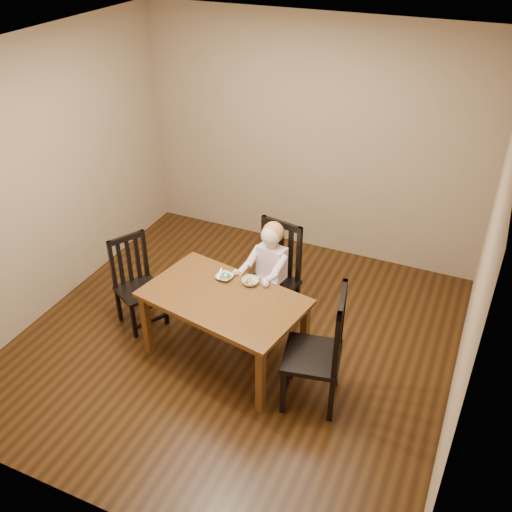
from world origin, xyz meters
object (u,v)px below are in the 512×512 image
at_px(chair_right, 319,351).
at_px(dining_table, 224,304).
at_px(toddler, 270,266).
at_px(chair_child, 273,277).
at_px(bowl_peas, 225,277).
at_px(chair_left, 137,283).
at_px(bowl_veg, 250,282).

bearing_deg(chair_right, dining_table, 69.56).
bearing_deg(chair_right, toddler, 32.74).
xyz_separation_m(chair_child, bowl_peas, (-0.30, -0.45, 0.20)).
bearing_deg(chair_left, toddler, 141.49).
bearing_deg(dining_table, toddler, 74.89).
height_order(chair_right, bowl_peas, chair_right).
bearing_deg(chair_right, chair_child, 30.54).
bearing_deg(bowl_veg, chair_child, 83.37).
relative_size(chair_right, toddler, 1.84).
xyz_separation_m(dining_table, chair_left, (-1.03, 0.15, -0.17)).
xyz_separation_m(dining_table, toddler, (0.17, 0.65, 0.06)).
bearing_deg(chair_right, bowl_peas, 57.94).
relative_size(chair_child, bowl_veg, 6.83).
distance_m(chair_left, toddler, 1.33).
distance_m(chair_child, bowl_veg, 0.48).
xyz_separation_m(toddler, bowl_veg, (-0.04, -0.38, 0.05)).
distance_m(chair_right, bowl_peas, 1.15).
bearing_deg(bowl_peas, chair_left, -173.51).
xyz_separation_m(chair_left, chair_right, (1.98, -0.30, 0.09)).
bearing_deg(bowl_peas, bowl_veg, 4.88).
xyz_separation_m(chair_child, chair_right, (0.76, -0.86, 0.02)).
xyz_separation_m(chair_child, chair_left, (-1.22, -0.55, -0.07)).
distance_m(toddler, bowl_peas, 0.49).
height_order(chair_child, toddler, chair_child).
bearing_deg(chair_left, chair_child, 143.45).
height_order(chair_left, bowl_peas, chair_left).
distance_m(chair_right, toddler, 1.12).
xyz_separation_m(bowl_peas, bowl_veg, (0.25, 0.02, 0.01)).
relative_size(chair_child, chair_right, 0.95).
relative_size(toddler, bowl_veg, 3.89).
distance_m(chair_child, toddler, 0.17).
height_order(chair_child, bowl_veg, chair_child).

